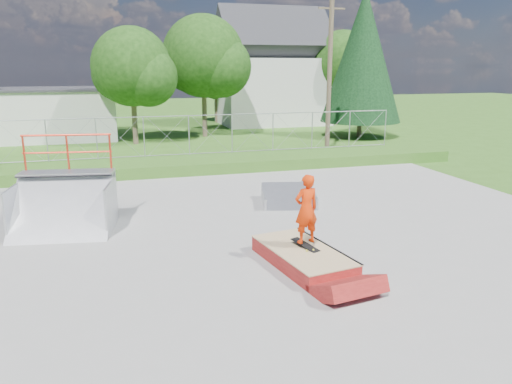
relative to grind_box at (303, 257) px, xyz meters
The scene contains 17 objects.
ground 2.11m from the grind_box, 106.55° to the left, with size 120.00×120.00×0.00m, color #34621C.
concrete_pad 2.11m from the grind_box, 106.55° to the left, with size 20.00×16.00×0.04m, color gray.
grass_berm 11.53m from the grind_box, 92.97° to the left, with size 24.00×3.00×0.50m, color #34621C.
grind_box is the anchor object (origin of this frame).
quarter_pipe 6.83m from the grind_box, 143.09° to the left, with size 2.57×2.17×2.57m, color #ADAFB5, non-canonical shape.
flat_bank_ramp 5.19m from the grind_box, 73.52° to the left, with size 1.70×1.81×0.52m, color #ADAFB5, non-canonical shape.
skateboard 0.28m from the grind_box, 44.58° to the left, with size 0.22×0.80×0.02m, color black.
skater 1.05m from the grind_box, 44.58° to the left, with size 0.58×0.38×1.59m, color red.
chain_link_fence 12.58m from the grind_box, 92.74° to the left, with size 20.00×0.06×1.80m, color #94979C, non-canonical shape.
utility_building_flat 25.54m from the grind_box, 109.70° to the left, with size 10.00×6.00×3.00m, color silver.
gable_house 29.47m from the grind_box, 73.31° to the left, with size 8.40×6.08×8.94m.
utility_pole 16.08m from the grind_box, 63.78° to the left, with size 0.24×0.24×8.00m, color brown.
tree_left_near 20.39m from the grind_box, 96.75° to the left, with size 4.76×4.48×6.65m.
tree_center 22.42m from the grind_box, 84.28° to the left, with size 5.44×5.12×7.60m.
tree_right_far 29.55m from the grind_box, 62.12° to the left, with size 5.10×4.80×7.12m.
tree_back_mid 30.42m from the grind_box, 81.22° to the left, with size 4.08×3.84×5.70m.
conifer_tree 22.69m from the grind_box, 59.05° to the left, with size 5.04×5.04×9.10m.
Camera 1 is at (-3.42, -11.93, 4.44)m, focal length 35.00 mm.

